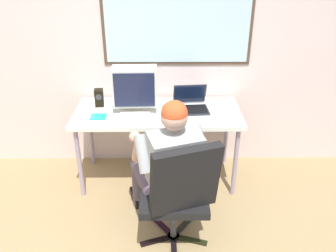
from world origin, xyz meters
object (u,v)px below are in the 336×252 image
(office_chair, at_px, (179,190))
(desk_speaker, at_px, (99,98))
(wine_glass, at_px, (166,107))
(person_seated, at_px, (168,162))
(cd_case, at_px, (99,117))
(laptop, at_px, (191,103))
(desk, at_px, (158,117))
(crt_monitor, at_px, (135,87))

(office_chair, bearing_deg, desk_speaker, 124.13)
(wine_glass, bearing_deg, person_seated, -89.22)
(wine_glass, distance_m, cd_case, 0.62)
(office_chair, height_order, laptop, office_chair)
(desk_speaker, bearing_deg, desk, -12.89)
(laptop, height_order, wine_glass, laptop)
(desk_speaker, relative_size, cd_case, 1.16)
(person_seated, height_order, desk_speaker, person_seated)
(desk, bearing_deg, crt_monitor, 174.95)
(desk, bearing_deg, laptop, 11.69)
(person_seated, relative_size, wine_glass, 8.62)
(laptop, bearing_deg, person_seated, -106.59)
(desk, distance_m, person_seated, 0.69)
(cd_case, bearing_deg, desk, 13.68)
(office_chair, xyz_separation_m, wine_glass, (-0.09, 0.82, 0.29))
(desk_speaker, xyz_separation_m, cd_case, (0.03, -0.26, -0.08))
(office_chair, height_order, cd_case, office_chair)
(laptop, distance_m, desk_speaker, 0.88)
(crt_monitor, height_order, desk_speaker, crt_monitor)
(person_seated, distance_m, crt_monitor, 0.84)
(office_chair, xyz_separation_m, crt_monitor, (-0.37, 0.97, 0.43))
(office_chair, distance_m, laptop, 1.06)
(office_chair, xyz_separation_m, desk_speaker, (-0.73, 1.08, 0.28))
(desk, distance_m, desk_speaker, 0.59)
(wine_glass, bearing_deg, laptop, 40.74)
(person_seated, bearing_deg, wine_glass, 90.78)
(laptop, xyz_separation_m, cd_case, (-0.84, -0.19, -0.05))
(desk, relative_size, cd_case, 10.81)
(laptop, distance_m, cd_case, 0.87)
(person_seated, height_order, crt_monitor, person_seated)
(crt_monitor, bearing_deg, cd_case, -155.72)
(desk, xyz_separation_m, laptop, (0.31, 0.06, 0.12))
(person_seated, bearing_deg, office_chair, -73.15)
(desk, distance_m, cd_case, 0.55)
(wine_glass, distance_m, desk_speaker, 0.69)
(desk, relative_size, person_seated, 1.29)
(desk, relative_size, desk_speaker, 9.35)
(person_seated, bearing_deg, desk_speaker, 128.69)
(desk, xyz_separation_m, office_chair, (0.17, -0.95, -0.14))
(office_chair, distance_m, wine_glass, 0.87)
(wine_glass, bearing_deg, crt_monitor, 152.12)
(desk_speaker, bearing_deg, person_seated, -51.31)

